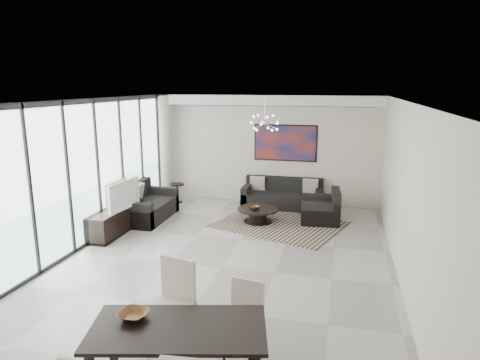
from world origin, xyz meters
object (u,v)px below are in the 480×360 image
(dining_table, at_px, (178,335))
(tv_console, at_px, (116,220))
(sofa_main, at_px, (282,198))
(coffee_table, at_px, (258,214))
(television, at_px, (120,195))

(dining_table, bearing_deg, tv_console, 126.40)
(tv_console, bearing_deg, dining_table, -53.60)
(sofa_main, bearing_deg, coffee_table, -105.31)
(sofa_main, distance_m, dining_table, 7.18)
(tv_console, relative_size, television, 1.64)
(coffee_table, xyz_separation_m, television, (-2.73, -1.46, 0.67))
(coffee_table, relative_size, tv_console, 0.54)
(tv_console, height_order, dining_table, dining_table)
(dining_table, bearing_deg, television, 125.25)
(tv_console, xyz_separation_m, dining_table, (3.20, -4.35, 0.39))
(television, relative_size, dining_table, 0.55)
(sofa_main, bearing_deg, television, -137.41)
(tv_console, bearing_deg, television, -13.37)
(coffee_table, height_order, tv_console, tv_console)
(coffee_table, relative_size, sofa_main, 0.46)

